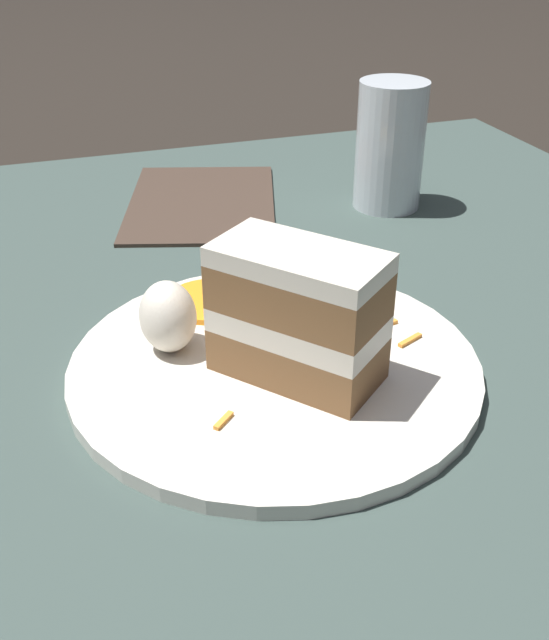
# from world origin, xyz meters

# --- Properties ---
(ground_plane) EXTENTS (6.00, 6.00, 0.00)m
(ground_plane) POSITION_xyz_m (0.00, 0.00, 0.00)
(ground_plane) COLOR black
(ground_plane) RESTS_ON ground
(dining_table) EXTENTS (1.13, 0.92, 0.03)m
(dining_table) POSITION_xyz_m (0.00, 0.00, 0.02)
(dining_table) COLOR #384742
(dining_table) RESTS_ON ground
(plate) EXTENTS (0.30, 0.30, 0.01)m
(plate) POSITION_xyz_m (-0.01, -0.06, 0.04)
(plate) COLOR silver
(plate) RESTS_ON dining_table
(cake_slice) EXTENTS (0.13, 0.12, 0.10)m
(cake_slice) POSITION_xyz_m (0.01, -0.05, 0.09)
(cake_slice) COLOR brown
(cake_slice) RESTS_ON plate
(cream_dollop) EXTENTS (0.05, 0.04, 0.05)m
(cream_dollop) POSITION_xyz_m (-0.05, -0.13, 0.07)
(cream_dollop) COLOR silver
(cream_dollop) RESTS_ON plate
(orange_garnish) EXTENTS (0.07, 0.07, 0.00)m
(orange_garnish) POSITION_xyz_m (-0.11, -0.08, 0.05)
(orange_garnish) COLOR orange
(orange_garnish) RESTS_ON plate
(carrot_shreds_scatter) EXTENTS (0.17, 0.18, 0.00)m
(carrot_shreds_scatter) POSITION_xyz_m (-0.03, -0.01, 0.05)
(carrot_shreds_scatter) COLOR orange
(carrot_shreds_scatter) RESTS_ON plate
(drinking_glass) EXTENTS (0.07, 0.07, 0.14)m
(drinking_glass) POSITION_xyz_m (-0.29, 0.17, 0.09)
(drinking_glass) COLOR silver
(drinking_glass) RESTS_ON dining_table
(menu_card) EXTENTS (0.27, 0.22, 0.00)m
(menu_card) POSITION_xyz_m (-0.35, -0.03, 0.04)
(menu_card) COLOR #423328
(menu_card) RESTS_ON dining_table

